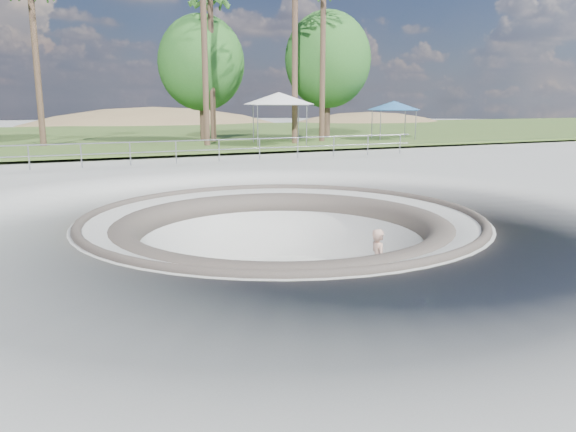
% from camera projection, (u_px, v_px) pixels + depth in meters
% --- Properties ---
extents(ground, '(180.00, 180.00, 0.00)m').
position_uv_depth(ground, '(282.00, 216.00, 14.44)').
color(ground, '#AEAFA9').
rests_on(ground, ground).
extents(skate_bowl, '(14.00, 14.00, 4.10)m').
position_uv_depth(skate_bowl, '(282.00, 284.00, 14.81)').
color(skate_bowl, '#AEAFA9').
rests_on(skate_bowl, ground).
extents(grass_strip, '(180.00, 36.00, 0.12)m').
position_uv_depth(grass_strip, '(114.00, 135.00, 44.85)').
color(grass_strip, '#415F26').
rests_on(grass_strip, ground).
extents(distant_hills, '(103.20, 45.00, 28.60)m').
position_uv_depth(distant_hills, '(126.00, 184.00, 68.56)').
color(distant_hills, brown).
rests_on(distant_hills, ground).
extents(safety_railing, '(25.00, 0.06, 1.03)m').
position_uv_depth(safety_railing, '(176.00, 152.00, 25.05)').
color(safety_railing, gray).
rests_on(safety_railing, ground).
extents(skateboard, '(0.95, 0.43, 0.10)m').
position_uv_depth(skateboard, '(377.00, 295.00, 13.96)').
color(skateboard, brown).
rests_on(skateboard, ground).
extents(skater, '(0.52, 0.68, 1.68)m').
position_uv_depth(skater, '(378.00, 262.00, 13.78)').
color(skater, tan).
rests_on(skater, skateboard).
extents(canopy_white, '(6.06, 6.06, 3.17)m').
position_uv_depth(canopy_white, '(279.00, 99.00, 34.71)').
color(canopy_white, gray).
rests_on(canopy_white, ground).
extents(canopy_blue, '(4.96, 4.96, 2.64)m').
position_uv_depth(canopy_blue, '(394.00, 106.00, 39.41)').
color(canopy_blue, gray).
rests_on(canopy_blue, ground).
extents(palm_d, '(2.60, 2.60, 10.37)m').
position_uv_depth(palm_d, '(210.00, 1.00, 35.54)').
color(palm_d, brown).
rests_on(palm_d, ground).
extents(bushy_tree_mid, '(5.90, 5.36, 8.51)m').
position_uv_depth(bushy_tree_mid, '(201.00, 63.00, 38.11)').
color(bushy_tree_mid, brown).
rests_on(bushy_tree_mid, ground).
extents(bushy_tree_right, '(6.32, 5.75, 9.12)m').
position_uv_depth(bushy_tree_right, '(328.00, 60.00, 40.39)').
color(bushy_tree_right, brown).
rests_on(bushy_tree_right, ground).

